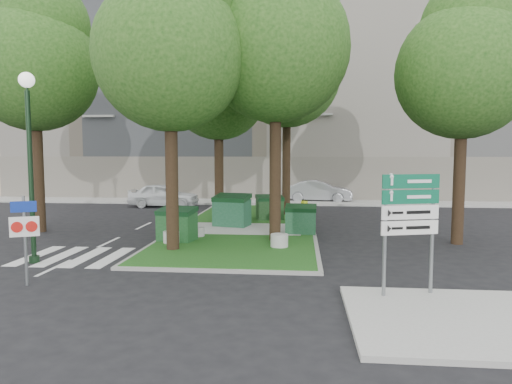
# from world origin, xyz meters

# --- Properties ---
(ground) EXTENTS (120.00, 120.00, 0.00)m
(ground) POSITION_xyz_m (0.00, 0.00, 0.00)
(ground) COLOR black
(ground) RESTS_ON ground
(median_island) EXTENTS (6.00, 16.00, 0.12)m
(median_island) POSITION_xyz_m (0.50, 8.00, 0.06)
(median_island) COLOR #184D16
(median_island) RESTS_ON ground
(median_kerb) EXTENTS (6.30, 16.30, 0.10)m
(median_kerb) POSITION_xyz_m (0.50, 8.00, 0.05)
(median_kerb) COLOR gray
(median_kerb) RESTS_ON ground
(sidewalk_corner) EXTENTS (5.00, 4.00, 0.12)m
(sidewalk_corner) POSITION_xyz_m (6.50, -3.50, 0.06)
(sidewalk_corner) COLOR #999993
(sidewalk_corner) RESTS_ON ground
(building_sidewalk) EXTENTS (42.00, 3.00, 0.12)m
(building_sidewalk) POSITION_xyz_m (0.00, 18.50, 0.06)
(building_sidewalk) COLOR #999993
(building_sidewalk) RESTS_ON ground
(zebra_crossing) EXTENTS (5.00, 3.00, 0.01)m
(zebra_crossing) POSITION_xyz_m (-3.75, 1.50, 0.01)
(zebra_crossing) COLOR silver
(zebra_crossing) RESTS_ON ground
(apartment_building) EXTENTS (41.00, 12.00, 16.00)m
(apartment_building) POSITION_xyz_m (0.00, 26.00, 8.00)
(apartment_building) COLOR tan
(apartment_building) RESTS_ON ground
(tree_median_near_left) EXTENTS (5.20, 5.20, 10.53)m
(tree_median_near_left) POSITION_xyz_m (-1.41, 2.56, 7.32)
(tree_median_near_left) COLOR black
(tree_median_near_left) RESTS_ON ground
(tree_median_near_right) EXTENTS (5.60, 5.60, 11.46)m
(tree_median_near_right) POSITION_xyz_m (2.09, 4.56, 7.99)
(tree_median_near_right) COLOR black
(tree_median_near_right) RESTS_ON ground
(tree_median_mid) EXTENTS (4.80, 4.80, 9.99)m
(tree_median_mid) POSITION_xyz_m (-0.91, 9.06, 6.98)
(tree_median_mid) COLOR black
(tree_median_mid) RESTS_ON ground
(tree_median_far) EXTENTS (5.80, 5.80, 11.93)m
(tree_median_far) POSITION_xyz_m (2.29, 12.06, 8.32)
(tree_median_far) COLOR black
(tree_median_far) RESTS_ON ground
(tree_street_left) EXTENTS (5.40, 5.40, 11.00)m
(tree_street_left) POSITION_xyz_m (-8.41, 6.06, 7.65)
(tree_street_left) COLOR black
(tree_street_left) RESTS_ON ground
(tree_street_right) EXTENTS (5.00, 5.00, 10.06)m
(tree_street_right) POSITION_xyz_m (9.09, 5.06, 6.98)
(tree_street_right) COLOR black
(tree_street_right) RESTS_ON ground
(dumpster_a) EXTENTS (1.56, 1.23, 1.30)m
(dumpster_a) POSITION_xyz_m (-1.78, 4.07, 0.74)
(dumpster_a) COLOR #103D16
(dumpster_a) RESTS_ON median_island
(dumpster_b) EXTENTS (1.82, 1.46, 1.49)m
(dumpster_b) POSITION_xyz_m (-0.18, 7.72, 0.83)
(dumpster_b) COLOR #134429
(dumpster_b) RESTS_ON median_island
(dumpster_c) EXTENTS (1.55, 1.27, 1.25)m
(dumpster_c) POSITION_xyz_m (1.42, 9.99, 0.72)
(dumpster_c) COLOR black
(dumpster_c) RESTS_ON median_island
(dumpster_d) EXTENTS (1.34, 0.97, 1.21)m
(dumpster_d) POSITION_xyz_m (3.00, 6.14, 0.70)
(dumpster_d) COLOR #154526
(dumpster_d) RESTS_ON median_island
(bollard_left) EXTENTS (0.61, 0.61, 0.44)m
(bollard_left) POSITION_xyz_m (-1.86, 3.57, 0.34)
(bollard_left) COLOR #A1A19C
(bollard_left) RESTS_ON median_island
(bollard_right) EXTENTS (0.64, 0.64, 0.45)m
(bollard_right) POSITION_xyz_m (2.23, 3.25, 0.35)
(bollard_right) COLOR #A3A29D
(bollard_right) RESTS_ON median_island
(bollard_mid) EXTENTS (0.51, 0.51, 0.37)m
(bollard_mid) POSITION_xyz_m (-1.16, 5.00, 0.30)
(bollard_mid) COLOR #959691
(bollard_mid) RESTS_ON median_island
(litter_bin) EXTENTS (0.39, 0.39, 0.68)m
(litter_bin) POSITION_xyz_m (3.20, 12.47, 0.46)
(litter_bin) COLOR #B5C517
(litter_bin) RESTS_ON median_island
(street_lamp) EXTENTS (0.48, 0.48, 6.00)m
(street_lamp) POSITION_xyz_m (-5.51, 0.59, 3.77)
(street_lamp) COLOR black
(street_lamp) RESTS_ON ground
(traffic_sign_pole) EXTENTS (0.67, 0.33, 2.40)m
(traffic_sign_pole) POSITION_xyz_m (-4.23, -1.82, 1.54)
(traffic_sign_pole) COLOR slate
(traffic_sign_pole) RESTS_ON ground
(directional_sign) EXTENTS (1.40, 0.45, 2.89)m
(directional_sign) POSITION_xyz_m (5.55, -2.00, 2.04)
(directional_sign) COLOR slate
(directional_sign) RESTS_ON sidewalk_corner
(car_white) EXTENTS (4.53, 1.91, 1.53)m
(car_white) POSITION_xyz_m (-5.79, 15.50, 0.77)
(car_white) COLOR silver
(car_white) RESTS_ON ground
(car_silver) EXTENTS (4.84, 2.12, 1.55)m
(car_silver) POSITION_xyz_m (4.29, 19.48, 0.77)
(car_silver) COLOR #95979C
(car_silver) RESTS_ON ground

